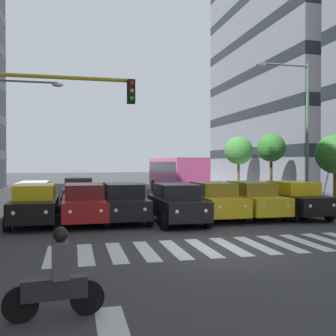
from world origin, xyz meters
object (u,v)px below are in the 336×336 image
object	(u,v)px
car_0	(294,199)
street_tree_2	(271,148)
traffic_light_gantry	(27,127)
street_lamp_left	(300,120)
bus_behind_traffic	(175,172)
car_row2_0	(78,191)
street_lamp_right	(7,129)
car_1	(253,199)
car_3	(177,203)
car_6	(35,204)
car_5	(84,203)
street_tree_3	(239,151)
car_4	(123,202)
motorcycle_with_rider	(57,281)
car_2	(214,200)
street_tree_1	(335,154)

from	to	relation	value
car_0	street_tree_2	bearing A→B (deg)	-110.99
traffic_light_gantry	street_tree_2	bearing A→B (deg)	-139.73
street_lamp_left	bus_behind_traffic	bearing A→B (deg)	-74.05
car_row2_0	car_0	bearing A→B (deg)	142.82
street_tree_2	street_lamp_right	bearing A→B (deg)	15.35
car_1	car_3	bearing A→B (deg)	11.91
car_6	traffic_light_gantry	bearing A→B (deg)	92.40
traffic_light_gantry	car_1	bearing A→B (deg)	-153.77
car_5	street_lamp_right	xyz separation A→B (m)	(3.62, -3.18, 3.43)
car_3	street_tree_3	world-z (taller)	street_tree_3
car_4	motorcycle_with_rider	size ratio (longest dim) A/B	2.61
car_3	traffic_light_gantry	xyz separation A→B (m)	(5.76, 3.96, 2.85)
car_1	street_lamp_right	xyz separation A→B (m)	(11.55, -3.24, 3.43)
car_2	street_lamp_left	distance (m)	7.22
car_0	motorcycle_with_rider	world-z (taller)	car_0
car_2	bus_behind_traffic	world-z (taller)	bus_behind_traffic
street_lamp_left	street_tree_1	size ratio (longest dim) A/B	1.97
street_lamp_right	traffic_light_gantry	bearing A→B (deg)	102.55
bus_behind_traffic	street_tree_3	distance (m)	5.67
car_3	car_row2_0	world-z (taller)	same
car_0	car_5	world-z (taller)	same
street_tree_2	car_2	bearing A→B (deg)	47.69
car_5	traffic_light_gantry	xyz separation A→B (m)	(1.83, 4.86, 2.85)
car_5	car_6	xyz separation A→B (m)	(2.04, -0.10, 0.00)
car_3	car_0	bearing A→B (deg)	-174.72
bus_behind_traffic	street_tree_1	size ratio (longest dim) A/B	2.60
bus_behind_traffic	street_lamp_left	xyz separation A→B (m)	(-3.67, 12.86, 3.11)
street_tree_1	street_lamp_left	bearing A→B (deg)	-18.26
car_0	street_tree_2	xyz separation A→B (m)	(-3.11, -8.11, 2.77)
street_lamp_right	car_1	bearing A→B (deg)	164.35
car_5	street_tree_1	size ratio (longest dim) A/B	1.10
car_1	car_6	world-z (taller)	same
car_0	car_3	bearing A→B (deg)	5.28
street_tree_3	street_tree_2	bearing A→B (deg)	88.62
car_2	street_lamp_right	xyz separation A→B (m)	(9.58, -3.24, 3.43)
car_3	car_6	size ratio (longest dim) A/B	1.00
car_4	street_lamp_right	size ratio (longest dim) A/B	0.67
street_lamp_left	street_lamp_right	world-z (taller)	street_lamp_left
traffic_light_gantry	street_lamp_left	xyz separation A→B (m)	(-13.44, -6.69, 1.23)
car_0	street_lamp_right	xyz separation A→B (m)	(13.59, -3.52, 3.43)
car_6	street_tree_2	world-z (taller)	street_tree_2
car_4	street_lamp_right	world-z (taller)	street_lamp_right
car_row2_0	street_tree_2	xyz separation A→B (m)	(-13.24, -0.43, 2.77)
bus_behind_traffic	motorcycle_with_rider	size ratio (longest dim) A/B	6.17
street_tree_1	car_1	bearing A→B (deg)	13.20
car_2	street_tree_2	distance (m)	10.94
car_5	street_lamp_left	world-z (taller)	street_lamp_left
bus_behind_traffic	traffic_light_gantry	world-z (taller)	traffic_light_gantry
motorcycle_with_rider	street_tree_2	distance (m)	23.14
traffic_light_gantry	street_tree_3	size ratio (longest dim) A/B	1.16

